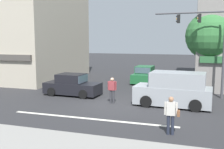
# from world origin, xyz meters

# --- Properties ---
(ground_plane) EXTENTS (120.00, 120.00, 0.00)m
(ground_plane) POSITION_xyz_m (0.00, 0.00, 0.00)
(ground_plane) COLOR #2B2B2D
(lane_marking_stripe) EXTENTS (9.00, 0.24, 0.01)m
(lane_marking_stripe) POSITION_xyz_m (0.00, -3.50, 0.00)
(lane_marking_stripe) COLOR silver
(lane_marking_stripe) RESTS_ON ground
(building_left_block) EXTENTS (13.09, 11.47, 9.80)m
(building_left_block) POSITION_xyz_m (-13.82, 8.22, 4.90)
(building_left_block) COLOR #B7AD99
(building_left_block) RESTS_ON ground
(street_tree) EXTENTS (3.72, 3.72, 6.23)m
(street_tree) POSITION_xyz_m (6.07, 6.22, 4.35)
(street_tree) COLOR #4C3823
(street_tree) RESTS_ON ground
(utility_pole_near_left) EXTENTS (1.40, 0.22, 7.53)m
(utility_pole_near_left) POSITION_xyz_m (-8.46, 3.57, 3.91)
(utility_pole_near_left) COLOR brown
(utility_pole_near_left) RESTS_ON ground
(traffic_light_mast) EXTENTS (4.89, 0.42, 6.20)m
(traffic_light_mast) POSITION_xyz_m (5.94, 3.83, 4.18)
(traffic_light_mast) COLOR #47474C
(traffic_light_mast) RESTS_ON ground
(van_crossing_leftbound) EXTENTS (4.71, 2.27, 2.11)m
(van_crossing_leftbound) POSITION_xyz_m (3.89, 0.52, 1.01)
(van_crossing_leftbound) COLOR #999EA3
(van_crossing_leftbound) RESTS_ON ground
(sedan_crossing_rightbound) EXTENTS (2.00, 4.16, 1.58)m
(sedan_crossing_rightbound) POSITION_xyz_m (0.49, 8.91, 0.71)
(sedan_crossing_rightbound) COLOR #1E6033
(sedan_crossing_rightbound) RESTS_ON ground
(sedan_approaching_near) EXTENTS (4.17, 2.02, 1.58)m
(sedan_approaching_near) POSITION_xyz_m (-3.50, 1.55, 0.71)
(sedan_approaching_near) COLOR black
(sedan_approaching_near) RESTS_ON ground
(pedestrian_foreground_with_bag) EXTENTS (0.67, 0.29, 1.67)m
(pedestrian_foreground_with_bag) POSITION_xyz_m (4.16, -4.57, 0.95)
(pedestrian_foreground_with_bag) COLOR #232838
(pedestrian_foreground_with_bag) RESTS_ON ground
(pedestrian_mid_crossing) EXTENTS (0.57, 0.25, 1.67)m
(pedestrian_mid_crossing) POSITION_xyz_m (0.05, 0.03, 0.95)
(pedestrian_mid_crossing) COLOR #333338
(pedestrian_mid_crossing) RESTS_ON ground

